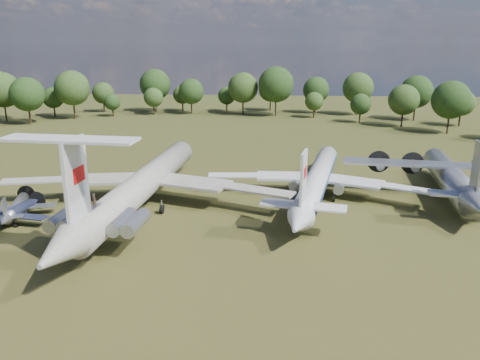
# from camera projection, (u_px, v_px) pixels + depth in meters

# --- Properties ---
(ground) EXTENTS (300.00, 300.00, 0.00)m
(ground) POSITION_uv_depth(u_px,v_px,m) (174.00, 202.00, 72.39)
(ground) COLOR #233913
(ground) RESTS_ON ground
(il62_airliner) EXTENTS (49.05, 61.42, 5.71)m
(il62_airliner) POSITION_uv_depth(u_px,v_px,m) (144.00, 189.00, 69.36)
(il62_airliner) COLOR silver
(il62_airliner) RESTS_ON ground
(tu104_jet) EXTENTS (44.34, 53.57, 4.74)m
(tu104_jet) POSITION_uv_depth(u_px,v_px,m) (317.00, 184.00, 73.67)
(tu104_jet) COLOR silver
(tu104_jet) RESTS_ON ground
(an12_transport) EXTENTS (38.08, 41.51, 4.95)m
(an12_transport) POSITION_uv_depth(u_px,v_px,m) (450.00, 181.00, 74.64)
(an12_transport) COLOR #A5A8AD
(an12_transport) RESTS_ON ground
(small_prop_west) EXTENTS (13.02, 16.37, 2.19)m
(small_prop_west) POSITION_uv_depth(u_px,v_px,m) (8.00, 218.00, 62.90)
(small_prop_west) COLOR #161D32
(small_prop_west) RESTS_ON ground
(small_prop_northwest) EXTENTS (14.22, 16.93, 2.14)m
(small_prop_northwest) POSITION_uv_depth(u_px,v_px,m) (16.00, 210.00, 65.98)
(small_prop_northwest) COLOR #A6A8AE
(small_prop_northwest) RESTS_ON ground
(person_on_il62) EXTENTS (0.72, 0.61, 1.66)m
(person_on_il62) POSITION_uv_depth(u_px,v_px,m) (94.00, 200.00, 53.16)
(person_on_il62) COLOR #8B6347
(person_on_il62) RESTS_ON il62_airliner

